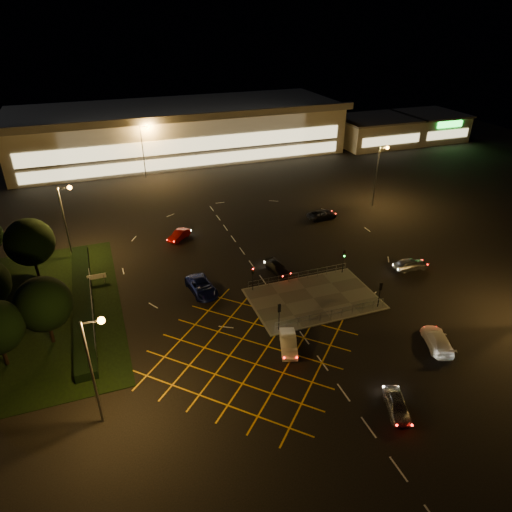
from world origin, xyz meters
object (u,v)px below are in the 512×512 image
object	(u,v)px
signal_se	(380,290)
car_far_dkgrey	(277,268)
car_left_blue	(202,287)
car_approach_white	(437,340)
signal_sw	(279,312)
signal_ne	(344,257)
car_circ_red	(179,235)
car_east_grey	(322,215)
car_queue_white	(288,343)
car_right_silver	(410,264)
car_near_silver	(397,405)
signal_nw	(253,274)

from	to	relation	value
signal_se	car_far_dkgrey	world-z (taller)	signal_se
car_left_blue	car_approach_white	size ratio (longest dim) A/B	1.09
signal_sw	signal_ne	bearing A→B (deg)	-146.35
signal_ne	car_approach_white	size ratio (longest dim) A/B	0.62
car_far_dkgrey	car_circ_red	distance (m)	16.70
car_circ_red	car_east_grey	size ratio (longest dim) A/B	0.82
car_queue_white	car_approach_white	xyz separation A→B (m)	(14.00, -4.65, 0.03)
signal_ne	car_approach_white	distance (m)	15.82
car_approach_white	signal_sw	bearing A→B (deg)	-8.67
car_circ_red	car_far_dkgrey	bearing A→B (deg)	-7.21
car_right_silver	car_circ_red	size ratio (longest dim) A/B	1.11
signal_se	car_left_blue	xyz separation A→B (m)	(-17.74, 9.80, -1.59)
car_far_dkgrey	car_right_silver	size ratio (longest dim) A/B	0.94
car_near_silver	car_east_grey	xyz separation A→B (m)	(12.39, 37.38, -0.01)
car_far_dkgrey	signal_nw	bearing A→B (deg)	-156.33
signal_nw	car_near_silver	size ratio (longest dim) A/B	0.78
signal_nw	car_far_dkgrey	bearing A→B (deg)	34.45
signal_ne	car_east_grey	world-z (taller)	signal_ne
signal_nw	car_right_silver	xyz separation A→B (m)	(20.63, -2.12, -1.60)
car_circ_red	car_near_silver	bearing A→B (deg)	-27.58
car_queue_white	signal_sw	bearing A→B (deg)	103.81
car_near_silver	car_left_blue	world-z (taller)	car_left_blue
signal_se	car_right_silver	bearing A→B (deg)	-145.79
signal_sw	signal_ne	distance (m)	14.41
car_approach_white	signal_nw	bearing A→B (deg)	-28.24
signal_se	car_near_silver	world-z (taller)	signal_se
car_east_grey	car_near_silver	bearing A→B (deg)	157.55
signal_nw	car_east_grey	distance (m)	23.79
car_approach_white	car_circ_red	bearing A→B (deg)	-38.84
signal_sw	car_left_blue	size ratio (longest dim) A/B	0.57
car_far_dkgrey	signal_se	bearing A→B (deg)	-66.06
car_left_blue	car_circ_red	bearing A→B (deg)	81.55
signal_ne	car_right_silver	world-z (taller)	signal_ne
car_queue_white	signal_se	bearing A→B (deg)	31.98
car_far_dkgrey	car_approach_white	size ratio (longest dim) A/B	0.82
car_near_silver	signal_nw	bearing A→B (deg)	123.27
signal_se	car_far_dkgrey	distance (m)	13.49
car_near_silver	car_east_grey	world-z (taller)	car_near_silver
car_left_blue	car_east_grey	size ratio (longest dim) A/B	1.14
car_near_silver	signal_sw	bearing A→B (deg)	130.71
signal_se	car_queue_white	xyz separation A→B (m)	(-12.23, -3.01, -1.66)
signal_ne	car_approach_white	world-z (taller)	signal_ne
car_queue_white	signal_nw	bearing A→B (deg)	106.97
signal_ne	car_circ_red	distance (m)	24.06
car_left_blue	car_right_silver	xyz separation A→B (m)	(26.36, -3.93, -0.01)
signal_se	signal_nw	size ratio (longest dim) A/B	1.00
signal_ne	car_east_grey	bearing A→B (deg)	71.22
car_queue_white	car_approach_white	size ratio (longest dim) A/B	0.84
car_approach_white	signal_se	bearing A→B (deg)	-56.58
car_left_blue	signal_sw	bearing A→B (deg)	-66.75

